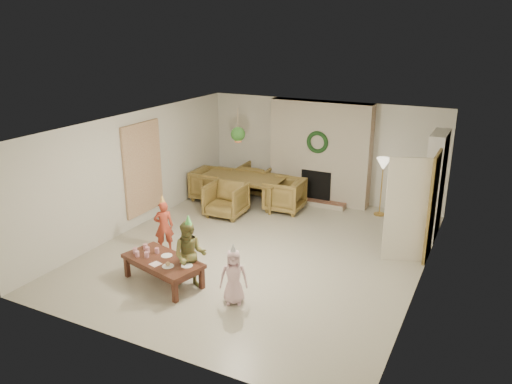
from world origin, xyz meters
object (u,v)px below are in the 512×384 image
Objects in this scene: dining_chair_right at (284,195)px; child_plaid at (190,255)px; dining_chair_far at (257,179)px; dining_table at (243,190)px; dining_chair_left at (211,184)px; dining_chair_near at (226,200)px; child_pink at (234,277)px; child_red at (164,226)px; coffee_table_top at (163,261)px.

dining_chair_right is 0.73× the size of child_plaid.
dining_table is at bearing 90.00° from dining_chair_far.
dining_chair_left is at bearing -180.00° from dining_table.
child_pink is (2.02, -3.25, 0.07)m from dining_chair_near.
dining_chair_left is at bearing 135.00° from dining_chair_near.
dining_chair_left is 0.73× the size of child_plaid.
child_red is at bearing 126.48° from child_pink.
dining_table is at bearing -133.10° from child_red.
child_pink is at bearing -146.87° from dining_chair_left.
coffee_table_top is at bearing 151.93° from child_pink.
dining_chair_near is 3.35m from child_plaid.
dining_chair_near is at bearing 115.36° from coffee_table_top.
dining_table is 1.96× the size of child_red.
dining_chair_right reaches higher than dining_table.
dining_chair_near reaches higher than dining_table.
child_plaid reaches higher than dining_chair_left.
child_red is (-1.19, -3.11, 0.12)m from dining_chair_right.
dining_chair_near reaches higher than coffee_table_top.
dining_chair_near is 0.73× the size of child_plaid.
child_pink is at bearing 13.25° from coffee_table_top.
child_red is (-0.13, -2.18, 0.12)m from dining_chair_near.
dining_chair_right is at bearing -152.41° from child_red.
child_plaid is at bearing -76.36° from dining_table.
child_red reaches higher than dining_table.
child_pink is at bearing 10.31° from dining_chair_right.
dining_chair_right is at bearing 75.95° from child_pink.
child_plaid is (1.26, -0.97, 0.07)m from child_red.
coffee_table_top is (0.62, -3.23, 0.01)m from dining_chair_near.
dining_chair_near is 1.41m from dining_chair_right.
child_plaid is (2.05, -3.99, 0.20)m from dining_chair_left.
child_plaid is (1.13, -3.15, 0.20)m from dining_chair_near.
dining_chair_right is 0.60× the size of coffee_table_top.
dining_chair_far is 0.73× the size of child_plaid.
coffee_table_top is (0.66, -4.11, 0.05)m from dining_table.
child_pink reaches higher than dining_chair_far.
coffee_table_top is at bearing 163.17° from child_plaid.
child_plaid is (1.21, -4.91, 0.20)m from dining_chair_far.
child_pink is (2.10, -5.02, 0.07)m from dining_chair_far.
child_red is at bearing -95.90° from dining_chair_near.
child_plaid is (0.51, 0.08, 0.18)m from coffee_table_top.
child_plaid is 0.91m from child_pink.
dining_table is 0.88m from dining_chair_left.
dining_chair_far is at bearing 112.43° from coffee_table_top.
dining_chair_near is at bearing -135.00° from dining_chair_left.
coffee_table_top is at bearing 95.47° from dining_chair_far.
dining_chair_near is 1.77m from dining_chair_far.
dining_chair_left is 0.94× the size of child_pink.
child_pink reaches higher than dining_chair_near.
dining_chair_near is 1.00× the size of dining_chair_far.
dining_chair_near is at bearing -51.34° from dining_chair_right.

